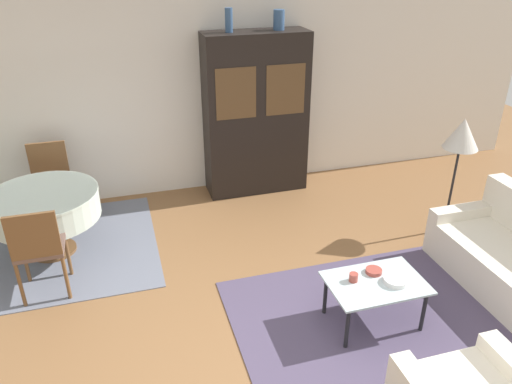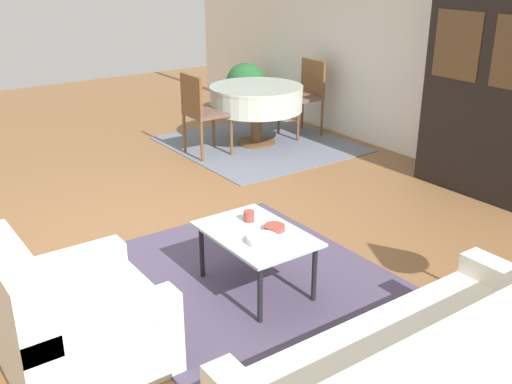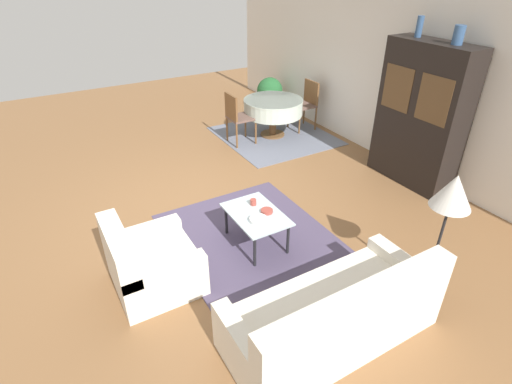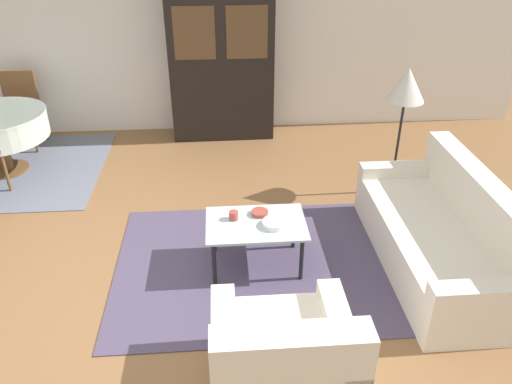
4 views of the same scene
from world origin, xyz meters
name	(u,v)px [view 2 (image 2 of 4)]	position (x,y,z in m)	size (l,w,h in m)	color
ground_plane	(146,251)	(0.00, 0.00, 0.00)	(14.00, 14.00, 0.00)	brown
wall_back	(452,44)	(0.00, 3.63, 1.35)	(10.00, 0.06, 2.70)	silver
area_rug	(257,289)	(1.01, 0.38, 0.01)	(2.51, 1.92, 0.01)	#4C425B
dining_rug	(260,144)	(-1.80, 2.44, 0.01)	(2.14, 2.02, 0.01)	slate
couch	(430,383)	(2.61, 0.28, 0.30)	(0.87, 2.00, 0.84)	silver
armchair	(71,321)	(1.07, -0.97, 0.29)	(0.90, 0.86, 0.81)	silver
coffee_table	(256,239)	(1.00, 0.39, 0.40)	(0.85, 0.58, 0.44)	black
display_cabinet	(496,87)	(0.77, 3.35, 1.06)	(1.34, 0.47, 2.12)	black
dining_table	(256,98)	(-1.85, 2.42, 0.58)	(1.14, 1.14, 0.73)	brown
dining_chair_near	(201,109)	(-1.85, 1.63, 0.57)	(0.44, 0.44, 0.96)	brown
dining_chair_far	(306,92)	(-1.85, 3.21, 0.57)	(0.44, 0.44, 0.96)	brown
cup	(249,216)	(0.81, 0.46, 0.49)	(0.08, 0.08, 0.08)	#9E4238
bowl	(262,240)	(1.15, 0.33, 0.47)	(0.21, 0.21, 0.05)	white
bowl_small	(274,228)	(1.04, 0.51, 0.47)	(0.15, 0.15, 0.04)	#9E4238
potted_plant	(246,86)	(-3.12, 3.13, 0.44)	(0.58, 0.58, 0.77)	beige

